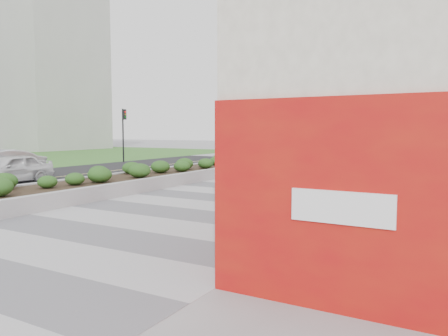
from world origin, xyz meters
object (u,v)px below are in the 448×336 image
(traffic_signal_far, at_px, (124,127))
(car_white, at_px, (9,169))
(traffic_signal_near, at_px, (229,127))
(car_silver, at_px, (0,164))
(skateboarder, at_px, (302,176))
(planter, at_px, (152,175))

(traffic_signal_far, distance_m, car_white, 14.19)
(traffic_signal_far, bearing_deg, traffic_signal_near, 3.11)
(car_white, distance_m, car_silver, 3.19)
(car_white, xyz_separation_m, car_silver, (-2.88, 1.38, 0.05))
(skateboarder, height_order, car_white, car_white)
(planter, relative_size, skateboarder, 12.90)
(car_white, height_order, car_silver, car_silver)
(traffic_signal_far, relative_size, skateboarder, 3.01)
(planter, relative_size, car_silver, 3.98)
(traffic_signal_far, relative_size, car_white, 1.02)
(skateboarder, bearing_deg, car_white, -170.27)
(skateboarder, distance_m, car_silver, 16.18)
(traffic_signal_far, xyz_separation_m, car_silver, (2.05, -11.77, -2.01))
(traffic_signal_near, bearing_deg, car_white, -107.41)
(car_white, bearing_deg, car_silver, 153.92)
(traffic_signal_near, height_order, skateboarder, traffic_signal_near)
(traffic_signal_far, height_order, car_silver, traffic_signal_far)
(traffic_signal_near, height_order, traffic_signal_far, same)
(car_white, bearing_deg, planter, 27.12)
(traffic_signal_far, bearing_deg, car_white, -69.47)
(traffic_signal_near, distance_m, skateboarder, 13.46)
(traffic_signal_near, xyz_separation_m, car_silver, (-7.15, -12.27, -2.01))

